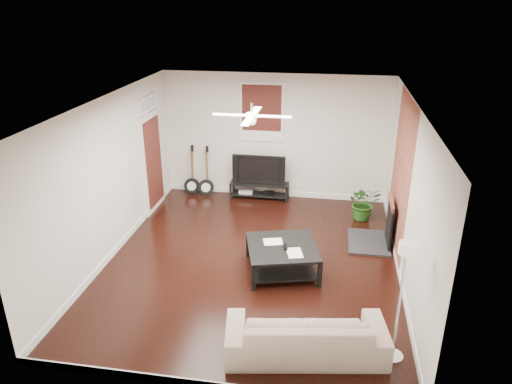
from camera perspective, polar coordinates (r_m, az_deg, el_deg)
room at (r=7.89m, az=-0.47°, el=0.57°), size 5.01×6.01×2.81m
brick_accent at (r=8.80m, az=16.86°, el=1.97°), size 0.02×2.20×2.80m
fireplace at (r=9.13m, az=14.41°, el=-3.43°), size 0.80×1.10×0.92m
window_back at (r=10.57m, az=0.68°, el=9.45°), size 1.00×0.06×1.30m
door_left at (r=10.31m, az=-12.26°, el=4.55°), size 0.08×1.00×2.50m
tv_stand at (r=10.93m, az=0.40°, el=0.19°), size 1.33×0.35×0.37m
tv at (r=10.76m, az=0.43°, el=2.84°), size 1.19×0.16×0.68m
coffee_table at (r=8.14m, az=3.10°, el=-7.87°), size 1.38×1.38×0.47m
sofa at (r=6.47m, az=5.97°, el=-16.42°), size 2.17×1.13×0.60m
floor_lamp at (r=6.29m, az=16.71°, el=-12.49°), size 0.32×0.32×1.69m
potted_plant at (r=10.10m, az=12.74°, el=-1.24°), size 0.76×0.69×0.74m
guitar_left at (r=11.10m, az=-7.74°, el=2.53°), size 0.40×0.31×1.16m
guitar_right at (r=10.98m, az=-6.03°, el=2.38°), size 0.41×0.34×1.16m
ceiling_fan at (r=7.52m, az=-0.50°, el=9.07°), size 1.24×1.24×0.32m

